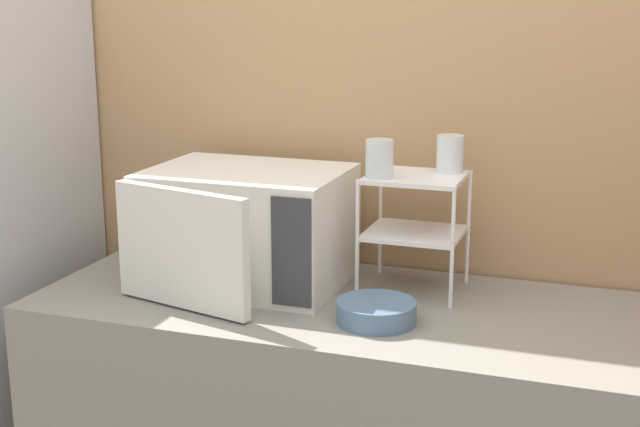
# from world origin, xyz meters

# --- Properties ---
(wall_back) EXTENTS (8.00, 0.06, 2.60)m
(wall_back) POSITION_xyz_m (0.00, 0.71, 1.30)
(wall_back) COLOR tan
(wall_back) RESTS_ON ground_plane
(microwave) EXTENTS (0.53, 0.51, 0.31)m
(microwave) POSITION_xyz_m (-0.30, 0.39, 1.08)
(microwave) COLOR silver
(microwave) RESTS_ON counter
(dish_rack) EXTENTS (0.26, 0.23, 0.31)m
(dish_rack) POSITION_xyz_m (0.15, 0.49, 1.14)
(dish_rack) COLOR white
(dish_rack) RESTS_ON counter
(glass_front_left) EXTENTS (0.07, 0.07, 0.10)m
(glass_front_left) POSITION_xyz_m (0.07, 0.42, 1.28)
(glass_front_left) COLOR silver
(glass_front_left) RESTS_ON dish_rack
(glass_back_right) EXTENTS (0.07, 0.07, 0.10)m
(glass_back_right) POSITION_xyz_m (0.22, 0.55, 1.28)
(glass_back_right) COLOR silver
(glass_back_right) RESTS_ON dish_rack
(bowl) EXTENTS (0.19, 0.19, 0.05)m
(bowl) POSITION_xyz_m (0.12, 0.22, 0.95)
(bowl) COLOR slate
(bowl) RESTS_ON counter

